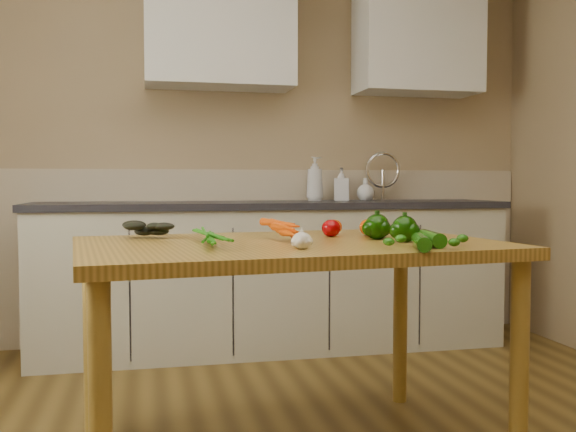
% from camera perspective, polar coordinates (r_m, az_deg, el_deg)
% --- Properties ---
extents(room, '(4.04, 5.04, 2.64)m').
position_cam_1_polar(room, '(1.91, 4.31, 9.92)').
color(room, brown).
rests_on(room, ground).
extents(counter_run, '(2.84, 0.64, 1.14)m').
position_cam_1_polar(counter_run, '(3.95, -1.26, -5.15)').
color(counter_run, '#B8B499').
rests_on(counter_run, ground).
extents(upper_cabinets, '(2.15, 0.35, 0.70)m').
position_cam_1_polar(upper_cabinets, '(4.21, 2.52, 15.81)').
color(upper_cabinets, silver).
rests_on(upper_cabinets, room).
extents(table, '(1.59, 1.12, 0.80)m').
position_cam_1_polar(table, '(2.34, 0.13, -4.46)').
color(table, '#A77C30').
rests_on(table, ground).
extents(soap_bottle_a, '(0.15, 0.15, 0.28)m').
position_cam_1_polar(soap_bottle_a, '(4.10, 2.40, 3.33)').
color(soap_bottle_a, silver).
rests_on(soap_bottle_a, counter_run).
extents(soap_bottle_b, '(0.12, 0.12, 0.21)m').
position_cam_1_polar(soap_bottle_b, '(4.16, 4.78, 2.85)').
color(soap_bottle_b, silver).
rests_on(soap_bottle_b, counter_run).
extents(soap_bottle_c, '(0.14, 0.14, 0.15)m').
position_cam_1_polar(soap_bottle_c, '(4.19, 6.90, 2.37)').
color(soap_bottle_c, silver).
rests_on(soap_bottle_c, counter_run).
extents(carrot_bunch, '(0.30, 0.24, 0.07)m').
position_cam_1_polar(carrot_bunch, '(2.30, -2.33, -1.44)').
color(carrot_bunch, '#E94E05').
rests_on(carrot_bunch, table).
extents(leafy_greens, '(0.21, 0.19, 0.11)m').
position_cam_1_polar(leafy_greens, '(2.51, -12.47, -0.76)').
color(leafy_greens, black).
rests_on(leafy_greens, table).
extents(garlic_bulb, '(0.06, 0.06, 0.05)m').
position_cam_1_polar(garlic_bulb, '(2.07, 1.24, -2.20)').
color(garlic_bulb, silver).
rests_on(garlic_bulb, table).
extents(pepper_a, '(0.09, 0.09, 0.09)m').
position_cam_1_polar(pepper_a, '(2.45, 7.89, -0.97)').
color(pepper_a, black).
rests_on(pepper_a, table).
extents(pepper_b, '(0.09, 0.09, 0.09)m').
position_cam_1_polar(pepper_b, '(2.52, 7.95, -0.88)').
color(pepper_b, black).
rests_on(pepper_b, table).
extents(pepper_c, '(0.09, 0.09, 0.09)m').
position_cam_1_polar(pepper_c, '(2.35, 10.33, -1.15)').
color(pepper_c, black).
rests_on(pepper_c, table).
extents(tomato_a, '(0.07, 0.07, 0.07)m').
position_cam_1_polar(tomato_a, '(2.54, 3.86, -1.09)').
color(tomato_a, '#930205').
rests_on(tomato_a, table).
extents(tomato_b, '(0.07, 0.07, 0.06)m').
position_cam_1_polar(tomato_b, '(2.66, 4.10, -0.98)').
color(tomato_b, '#DF4105').
rests_on(tomato_b, table).
extents(tomato_c, '(0.07, 0.07, 0.07)m').
position_cam_1_polar(tomato_c, '(2.61, 7.16, -1.00)').
color(tomato_c, '#DF4105').
rests_on(tomato_c, table).
extents(zucchini_a, '(0.09, 0.22, 0.05)m').
position_cam_1_polar(zucchini_a, '(2.23, 12.65, -1.96)').
color(zucchini_a, '#154D08').
rests_on(zucchini_a, table).
extents(zucchini_b, '(0.11, 0.21, 0.05)m').
position_cam_1_polar(zucchini_b, '(2.11, 11.76, -2.28)').
color(zucchini_b, '#154D08').
rests_on(zucchini_b, table).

